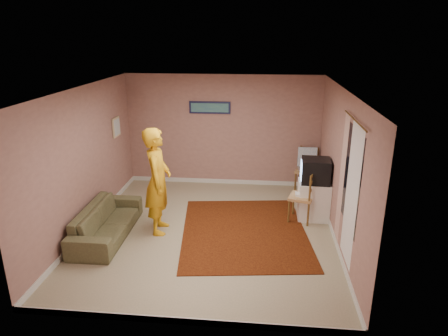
# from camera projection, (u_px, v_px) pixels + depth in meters

# --- Properties ---
(ground) EXTENTS (5.00, 5.00, 0.00)m
(ground) POSITION_uv_depth(u_px,v_px,m) (209.00, 231.00, 7.36)
(ground) COLOR tan
(ground) RESTS_ON ground
(wall_back) EXTENTS (4.50, 0.02, 2.60)m
(wall_back) POSITION_uv_depth(u_px,v_px,m) (223.00, 131.00, 9.30)
(wall_back) COLOR #A3756B
(wall_back) RESTS_ON ground
(wall_front) EXTENTS (4.50, 0.02, 2.60)m
(wall_front) POSITION_uv_depth(u_px,v_px,m) (179.00, 232.00, 4.59)
(wall_front) COLOR #A3756B
(wall_front) RESTS_ON ground
(wall_left) EXTENTS (0.02, 5.00, 2.60)m
(wall_left) POSITION_uv_depth(u_px,v_px,m) (84.00, 161.00, 7.15)
(wall_left) COLOR #A3756B
(wall_left) RESTS_ON ground
(wall_right) EXTENTS (0.02, 5.00, 2.60)m
(wall_right) POSITION_uv_depth(u_px,v_px,m) (340.00, 169.00, 6.73)
(wall_right) COLOR #A3756B
(wall_right) RESTS_ON ground
(ceiling) EXTENTS (4.50, 5.00, 0.02)m
(ceiling) POSITION_uv_depth(u_px,v_px,m) (207.00, 89.00, 6.52)
(ceiling) COLOR silver
(ceiling) RESTS_ON wall_back
(baseboard_back) EXTENTS (4.50, 0.02, 0.10)m
(baseboard_back) POSITION_uv_depth(u_px,v_px,m) (223.00, 181.00, 9.69)
(baseboard_back) COLOR silver
(baseboard_back) RESTS_ON ground
(baseboard_front) EXTENTS (4.50, 0.02, 0.10)m
(baseboard_front) POSITION_uv_depth(u_px,v_px,m) (183.00, 321.00, 5.00)
(baseboard_front) COLOR silver
(baseboard_front) RESTS_ON ground
(baseboard_left) EXTENTS (0.02, 5.00, 0.10)m
(baseboard_left) POSITION_uv_depth(u_px,v_px,m) (92.00, 223.00, 7.56)
(baseboard_left) COLOR silver
(baseboard_left) RESTS_ON ground
(baseboard_right) EXTENTS (0.02, 5.00, 0.10)m
(baseboard_right) POSITION_uv_depth(u_px,v_px,m) (333.00, 235.00, 7.14)
(baseboard_right) COLOR silver
(baseboard_right) RESTS_ON ground
(window) EXTENTS (0.01, 1.10, 1.50)m
(window) POSITION_uv_depth(u_px,v_px,m) (352.00, 179.00, 5.84)
(window) COLOR black
(window) RESTS_ON wall_right
(curtain_sheer) EXTENTS (0.01, 0.75, 2.10)m
(curtain_sheer) POSITION_uv_depth(u_px,v_px,m) (351.00, 195.00, 5.76)
(curtain_sheer) COLOR white
(curtain_sheer) RESTS_ON wall_right
(curtain_floral) EXTENTS (0.01, 0.35, 2.10)m
(curtain_floral) POSITION_uv_depth(u_px,v_px,m) (342.00, 178.00, 6.42)
(curtain_floral) COLOR beige
(curtain_floral) RESTS_ON wall_right
(curtain_rod) EXTENTS (0.02, 1.40, 0.02)m
(curtain_rod) POSITION_uv_depth(u_px,v_px,m) (355.00, 120.00, 5.56)
(curtain_rod) COLOR brown
(curtain_rod) RESTS_ON wall_right
(picture_back) EXTENTS (0.95, 0.04, 0.28)m
(picture_back) POSITION_uv_depth(u_px,v_px,m) (210.00, 108.00, 9.12)
(picture_back) COLOR #15183C
(picture_back) RESTS_ON wall_back
(picture_left) EXTENTS (0.04, 0.38, 0.42)m
(picture_left) POSITION_uv_depth(u_px,v_px,m) (116.00, 127.00, 8.58)
(picture_left) COLOR #C6B288
(picture_left) RESTS_ON wall_left
(area_rug) EXTENTS (2.56, 3.05, 0.01)m
(area_rug) POSITION_uv_depth(u_px,v_px,m) (244.00, 231.00, 7.34)
(area_rug) COLOR black
(area_rug) RESTS_ON ground
(tv_cabinet) EXTENTS (0.59, 0.54, 0.75)m
(tv_cabinet) POSITION_uv_depth(u_px,v_px,m) (313.00, 200.00, 7.79)
(tv_cabinet) COLOR white
(tv_cabinet) RESTS_ON ground
(crt_tv) EXTENTS (0.57, 0.51, 0.46)m
(crt_tv) POSITION_uv_depth(u_px,v_px,m) (315.00, 171.00, 7.60)
(crt_tv) COLOR black
(crt_tv) RESTS_ON tv_cabinet
(chair_a) EXTENTS (0.57, 0.56, 0.55)m
(chair_a) POSITION_uv_depth(u_px,v_px,m) (307.00, 166.00, 9.03)
(chair_a) COLOR #A98352
(chair_a) RESTS_ON ground
(dvd_player) EXTENTS (0.42, 0.33, 0.06)m
(dvd_player) POSITION_uv_depth(u_px,v_px,m) (307.00, 168.00, 9.05)
(dvd_player) COLOR #B9B9BE
(dvd_player) RESTS_ON chair_a
(blue_throw) EXTENTS (0.42, 0.05, 0.44)m
(blue_throw) POSITION_uv_depth(u_px,v_px,m) (307.00, 157.00, 8.99)
(blue_throw) COLOR #7FA9D0
(blue_throw) RESTS_ON chair_a
(chair_b) EXTENTS (0.54, 0.56, 0.55)m
(chair_b) POSITION_uv_depth(u_px,v_px,m) (302.00, 191.00, 7.60)
(chair_b) COLOR #A98352
(chair_b) RESTS_ON ground
(game_console) EXTENTS (0.24, 0.17, 0.05)m
(game_console) POSITION_uv_depth(u_px,v_px,m) (301.00, 195.00, 7.63)
(game_console) COLOR silver
(game_console) RESTS_ON chair_b
(sofa) EXTENTS (0.78, 1.94, 0.56)m
(sofa) POSITION_uv_depth(u_px,v_px,m) (107.00, 222.00, 7.11)
(sofa) COLOR brown
(sofa) RESTS_ON ground
(person) EXTENTS (0.54, 0.75, 1.94)m
(person) POSITION_uv_depth(u_px,v_px,m) (158.00, 181.00, 7.09)
(person) COLOR orange
(person) RESTS_ON ground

